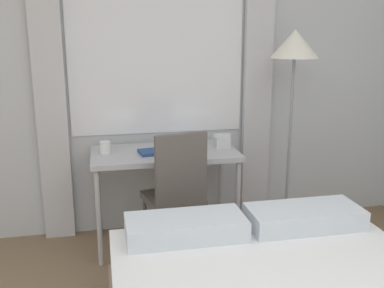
# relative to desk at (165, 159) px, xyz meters

# --- Properties ---
(wall_back_with_window) EXTENTS (4.96, 0.13, 2.70)m
(wall_back_with_window) POSITION_rel_desk_xyz_m (0.22, 0.37, 0.64)
(wall_back_with_window) COLOR silver
(wall_back_with_window) RESTS_ON ground_plane
(desk) EXTENTS (1.13, 0.59, 0.78)m
(desk) POSITION_rel_desk_xyz_m (0.00, 0.00, 0.00)
(desk) COLOR #B2B2B7
(desk) RESTS_ON ground_plane
(desk_chair) EXTENTS (0.47, 0.47, 1.01)m
(desk_chair) POSITION_rel_desk_xyz_m (0.04, -0.31, -0.15)
(desk_chair) COLOR #59514C
(desk_chair) RESTS_ON ground_plane
(standing_lamp) EXTENTS (0.37, 0.37, 1.70)m
(standing_lamp) POSITION_rel_desk_xyz_m (1.02, -0.04, 0.76)
(standing_lamp) COLOR #4C4C51
(standing_lamp) RESTS_ON ground_plane
(telephone) EXTENTS (0.13, 0.13, 0.11)m
(telephone) POSITION_rel_desk_xyz_m (0.47, 0.04, 0.12)
(telephone) COLOR silver
(telephone) RESTS_ON desk
(book) EXTENTS (0.27, 0.21, 0.02)m
(book) POSITION_rel_desk_xyz_m (-0.08, -0.04, 0.08)
(book) COLOR navy
(book) RESTS_ON desk
(mug) EXTENTS (0.08, 0.08, 0.09)m
(mug) POSITION_rel_desk_xyz_m (-0.45, 0.02, 0.12)
(mug) COLOR white
(mug) RESTS_ON desk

